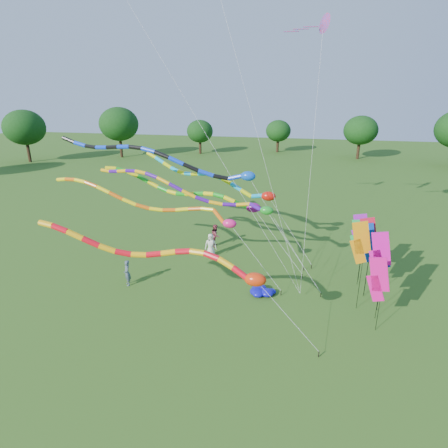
% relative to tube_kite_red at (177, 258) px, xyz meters
% --- Properties ---
extents(ground, '(160.00, 160.00, 0.00)m').
position_rel_tube_kite_red_xyz_m(ground, '(3.33, 0.84, -4.26)').
color(ground, '#245516').
rests_on(ground, ground).
extents(tree_ring, '(119.37, 117.14, 9.64)m').
position_rel_tube_kite_red_xyz_m(tree_ring, '(5.55, 3.96, 1.47)').
color(tree_ring, '#382314').
rests_on(tree_ring, ground).
extents(tube_kite_red, '(13.39, 1.16, 6.30)m').
position_rel_tube_kite_red_xyz_m(tube_kite_red, '(0.00, 0.00, 0.00)').
color(tube_kite_red, black).
rests_on(tube_kite_red, ground).
extents(tube_kite_orange, '(14.91, 1.58, 6.91)m').
position_rel_tube_kite_red_xyz_m(tube_kite_orange, '(-3.05, 5.77, 0.69)').
color(tube_kite_orange, black).
rests_on(tube_kite_orange, ground).
extents(tube_kite_purple, '(15.02, 3.10, 7.44)m').
position_rel_tube_kite_red_xyz_m(tube_kite_purple, '(-1.03, 6.57, 1.42)').
color(tube_kite_purple, black).
rests_on(tube_kite_purple, ground).
extents(tube_kite_blue, '(17.85, 1.83, 8.98)m').
position_rel_tube_kite_red_xyz_m(tube_kite_blue, '(-3.41, 8.98, 2.85)').
color(tube_kite_blue, black).
rests_on(tube_kite_blue, ground).
extents(tube_kite_cyan, '(13.51, 5.13, 7.29)m').
position_rel_tube_kite_red_xyz_m(tube_kite_cyan, '(-0.52, 11.26, 1.06)').
color(tube_kite_cyan, black).
rests_on(tube_kite_cyan, ground).
extents(tube_kite_green, '(13.67, 1.78, 7.20)m').
position_rel_tube_kite_red_xyz_m(tube_kite_green, '(-1.17, 7.97, 0.92)').
color(tube_kite_green, black).
rests_on(tube_kite_green, ground).
extents(delta_kite_high_c, '(2.97, 5.57, 15.97)m').
position_rel_tube_kite_red_xyz_m(delta_kite_high_c, '(6.01, 9.64, 10.98)').
color(delta_kite_high_c, black).
rests_on(delta_kite_high_c, ground).
extents(banner_pole_blue_b, '(1.15, 0.35, 4.47)m').
position_rel_tube_kite_red_xyz_m(banner_pole_blue_b, '(9.87, 4.36, -1.05)').
color(banner_pole_blue_b, black).
rests_on(banner_pole_blue_b, ground).
extents(banner_pole_orange, '(1.16, 0.10, 5.26)m').
position_rel_tube_kite_red_xyz_m(banner_pole_orange, '(8.75, 4.37, -0.26)').
color(banner_pole_orange, black).
rests_on(banner_pole_orange, ground).
extents(banner_pole_red, '(1.16, 0.11, 4.94)m').
position_rel_tube_kite_red_xyz_m(banner_pole_red, '(9.38, 6.07, -0.58)').
color(banner_pole_red, black).
rests_on(banner_pole_red, ground).
extents(banner_pole_green, '(1.11, 0.51, 4.36)m').
position_rel_tube_kite_red_xyz_m(banner_pole_green, '(9.14, 7.36, -1.15)').
color(banner_pole_green, black).
rests_on(banner_pole_green, ground).
extents(banner_pole_magenta_b, '(1.14, 0.39, 4.12)m').
position_rel_tube_kite_red_xyz_m(banner_pole_magenta_b, '(9.49, 2.53, -1.40)').
color(banner_pole_magenta_b, black).
rests_on(banner_pole_magenta_b, ground).
extents(banner_pole_magenta_a, '(1.15, 0.30, 5.04)m').
position_rel_tube_kite_red_xyz_m(banner_pole_magenta_a, '(9.64, 3.61, -0.49)').
color(banner_pole_magenta_a, black).
rests_on(banner_pole_magenta_a, ground).
extents(banner_pole_blue_a, '(1.15, 0.33, 4.69)m').
position_rel_tube_kite_red_xyz_m(banner_pole_blue_a, '(9.32, 5.86, -0.83)').
color(banner_pole_blue_a, black).
rests_on(banner_pole_blue_a, ground).
extents(banner_pole_violet, '(1.16, 0.23, 4.53)m').
position_rel_tube_kite_red_xyz_m(banner_pole_violet, '(9.28, 7.97, -0.99)').
color(banner_pole_violet, black).
rests_on(banner_pole_violet, ground).
extents(blue_nylon_heap, '(1.25, 1.48, 0.48)m').
position_rel_tube_kite_red_xyz_m(blue_nylon_heap, '(3.74, 4.49, -4.06)').
color(blue_nylon_heap, '#0F0DB1').
rests_on(blue_nylon_heap, ground).
extents(person_a, '(0.96, 0.74, 1.74)m').
position_rel_tube_kite_red_xyz_m(person_a, '(-0.78, 9.52, -3.39)').
color(person_a, silver).
rests_on(person_a, ground).
extents(person_b, '(0.68, 0.73, 1.67)m').
position_rel_tube_kite_red_xyz_m(person_b, '(-4.87, 4.19, -3.42)').
color(person_b, '#445360').
rests_on(person_b, ground).
extents(person_c, '(0.70, 0.89, 1.78)m').
position_rel_tube_kite_red_xyz_m(person_c, '(-0.86, 11.43, -3.37)').
color(person_c, '#983746').
rests_on(person_c, ground).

